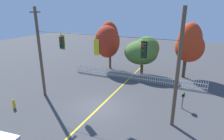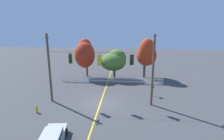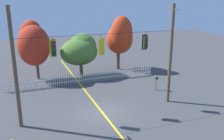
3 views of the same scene
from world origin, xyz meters
name	(u,v)px [view 1 (image 1 of 3)]	position (x,y,z in m)	size (l,w,h in m)	color
ground	(99,107)	(0.00, 0.00, 0.00)	(80.00, 80.00, 0.00)	#424244
lane_centerline_stripe	(99,107)	(0.00, 0.00, 0.00)	(0.16, 36.00, 0.01)	gold
signal_support_span	(98,60)	(0.00, 0.00, 4.13)	(12.04, 1.10, 8.09)	brown
traffic_signal_northbound_secondary	(62,42)	(-3.37, 0.01, 5.26)	(0.43, 0.38, 1.40)	black
traffic_signal_westbound_side	(97,47)	(-0.04, -0.01, 5.16)	(0.43, 0.38, 1.48)	black
traffic_signal_southbound_primary	(143,50)	(3.54, 0.01, 5.23)	(0.43, 0.38, 1.39)	black
white_picket_fence	(133,76)	(0.59, 7.22, 0.54)	(15.55, 0.06, 1.07)	silver
autumn_maple_near_fence	(108,40)	(-4.03, 10.18, 3.92)	(3.31, 3.57, 6.33)	brown
autumn_maple_mid	(143,51)	(0.90, 9.89, 2.95)	(4.16, 3.66, 4.71)	brown
autumn_oak_far_east	(190,45)	(6.06, 10.69, 3.95)	(3.27, 3.27, 6.52)	#473828
fire_hydrant	(14,104)	(-6.41, -2.99, 0.40)	(0.38, 0.22, 0.82)	gold
roadside_mailbox	(183,96)	(6.33, 2.73, 1.15)	(0.25, 0.44, 1.42)	brown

